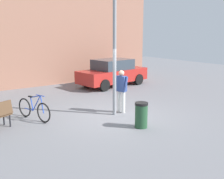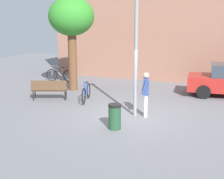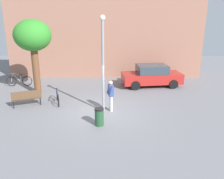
% 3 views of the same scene
% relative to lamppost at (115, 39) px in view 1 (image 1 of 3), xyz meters
% --- Properties ---
extents(ground_plane, '(36.00, 36.00, 0.00)m').
position_rel_lamppost_xyz_m(ground_plane, '(-0.16, -0.07, -2.86)').
color(ground_plane, slate).
extents(building_facade, '(15.51, 2.00, 6.39)m').
position_rel_lamppost_xyz_m(building_facade, '(-0.16, 7.99, 0.33)').
color(building_facade, '#9E6B56').
rests_on(building_facade, ground_plane).
extents(lamppost, '(0.28, 0.28, 4.95)m').
position_rel_lamppost_xyz_m(lamppost, '(0.00, 0.00, 0.00)').
color(lamppost, gray).
rests_on(lamppost, ground_plane).
extents(person_by_lamppost, '(0.41, 0.63, 1.67)m').
position_rel_lamppost_xyz_m(person_by_lamppost, '(0.39, 0.09, -1.90)').
color(person_by_lamppost, white).
rests_on(person_by_lamppost, ground_plane).
extents(bicycle_blue, '(0.57, 1.75, 0.97)m').
position_rel_lamppost_xyz_m(bicycle_blue, '(-2.72, 1.18, -2.48)').
color(bicycle_blue, black).
rests_on(bicycle_blue, ground_plane).
extents(parked_car_red, '(4.38, 2.23, 1.55)m').
position_rel_lamppost_xyz_m(parked_car_red, '(3.29, 4.71, -2.09)').
color(parked_car_red, '#AD231E').
rests_on(parked_car_red, ground_plane).
extents(trash_bin, '(0.44, 0.44, 0.85)m').
position_rel_lamppost_xyz_m(trash_bin, '(-0.13, -1.68, -2.43)').
color(trash_bin, '#234C2D').
rests_on(trash_bin, ground_plane).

